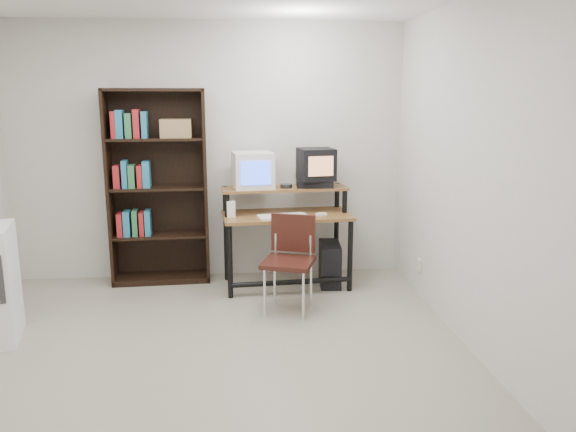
{
  "coord_description": "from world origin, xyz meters",
  "views": [
    {
      "loc": [
        0.25,
        -3.8,
        1.89
      ],
      "look_at": [
        0.73,
        1.1,
        0.82
      ],
      "focal_mm": 35.0,
      "sensor_mm": 36.0,
      "label": 1
    }
  ],
  "objects": [
    {
      "name": "pc_tower",
      "position": [
        1.2,
        1.57,
        0.21
      ],
      "size": [
        0.24,
        0.47,
        0.42
      ],
      "primitive_type": "cube",
      "rotation": [
        0.0,
        0.0,
        -0.09
      ],
      "color": "black",
      "rests_on": "floor"
    },
    {
      "name": "vcr",
      "position": [
        1.06,
        1.7,
        1.01
      ],
      "size": [
        0.38,
        0.29,
        0.08
      ],
      "primitive_type": "cube",
      "rotation": [
        0.0,
        0.0,
        -0.07
      ],
      "color": "black",
      "rests_on": "computer_desk"
    },
    {
      "name": "crt_tv",
      "position": [
        1.07,
        1.7,
        1.21
      ],
      "size": [
        0.37,
        0.37,
        0.31
      ],
      "rotation": [
        0.0,
        0.0,
        0.14
      ],
      "color": "black",
      "rests_on": "vcr"
    },
    {
      "name": "wall_outlet",
      "position": [
        1.99,
        1.15,
        0.3
      ],
      "size": [
        0.02,
        0.08,
        0.12
      ],
      "primitive_type": "cube",
      "color": "beige",
      "rests_on": "right_wall"
    },
    {
      "name": "computer_desk",
      "position": [
        0.76,
        1.59,
        0.69
      ],
      "size": [
        1.28,
        0.71,
        0.98
      ],
      "rotation": [
        0.0,
        0.0,
        0.07
      ],
      "color": "brown",
      "rests_on": "floor"
    },
    {
      "name": "front_wall",
      "position": [
        0.0,
        -2.0,
        1.3
      ],
      "size": [
        4.0,
        0.01,
        2.6
      ],
      "primitive_type": "cube",
      "color": "beige",
      "rests_on": "floor"
    },
    {
      "name": "back_wall",
      "position": [
        0.0,
        2.0,
        1.3
      ],
      "size": [
        4.0,
        0.01,
        2.6
      ],
      "primitive_type": "cube",
      "color": "beige",
      "rests_on": "floor"
    },
    {
      "name": "mouse",
      "position": [
        1.09,
        1.47,
        0.74
      ],
      "size": [
        0.11,
        0.09,
        0.03
      ],
      "primitive_type": "cube",
      "rotation": [
        0.0,
        0.0,
        0.31
      ],
      "color": "white",
      "rests_on": "mousepad"
    },
    {
      "name": "keyboard",
      "position": [
        0.71,
        1.42,
        0.74
      ],
      "size": [
        0.5,
        0.29,
        0.03
      ],
      "primitive_type": "cube",
      "rotation": [
        0.0,
        0.0,
        0.19
      ],
      "color": "silver",
      "rests_on": "computer_desk"
    },
    {
      "name": "right_wall",
      "position": [
        2.0,
        0.0,
        1.3
      ],
      "size": [
        0.01,
        4.0,
        2.6
      ],
      "primitive_type": "cube",
      "color": "beige",
      "rests_on": "floor"
    },
    {
      "name": "floor",
      "position": [
        0.0,
        0.0,
        -0.01
      ],
      "size": [
        4.0,
        4.0,
        0.01
      ],
      "primitive_type": "cube",
      "color": "#A39B87",
      "rests_on": "ground"
    },
    {
      "name": "school_chair",
      "position": [
        0.73,
        0.94,
        0.52
      ],
      "size": [
        0.53,
        0.53,
        0.84
      ],
      "rotation": [
        0.0,
        0.0,
        -0.33
      ],
      "color": "black",
      "rests_on": "floor"
    },
    {
      "name": "desk_speaker",
      "position": [
        0.22,
        1.48,
        0.8
      ],
      "size": [
        0.08,
        0.08,
        0.17
      ],
      "primitive_type": "cube",
      "rotation": [
        0.0,
        0.0,
        0.01
      ],
      "color": "silver",
      "rests_on": "computer_desk"
    },
    {
      "name": "bookshelf",
      "position": [
        -0.51,
        1.86,
        0.99
      ],
      "size": [
        0.98,
        0.36,
        1.94
      ],
      "rotation": [
        0.0,
        0.0,
        0.04
      ],
      "color": "black",
      "rests_on": "floor"
    },
    {
      "name": "cd_spindle",
      "position": [
        0.77,
        1.65,
        0.99
      ],
      "size": [
        0.14,
        0.14,
        0.05
      ],
      "primitive_type": "cylinder",
      "rotation": [
        0.0,
        0.0,
        0.21
      ],
      "color": "#26262B",
      "rests_on": "computer_desk"
    },
    {
      "name": "crt_monitor",
      "position": [
        0.44,
        1.71,
        1.15
      ],
      "size": [
        0.42,
        0.43,
        0.36
      ],
      "rotation": [
        0.0,
        0.0,
        0.12
      ],
      "color": "silver",
      "rests_on": "computer_desk"
    },
    {
      "name": "mousepad",
      "position": [
        1.1,
        1.47,
        0.72
      ],
      "size": [
        0.23,
        0.2,
        0.01
      ],
      "primitive_type": "cube",
      "rotation": [
        0.0,
        0.0,
        -0.08
      ],
      "color": "black",
      "rests_on": "computer_desk"
    }
  ]
}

